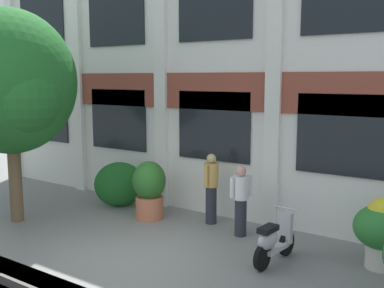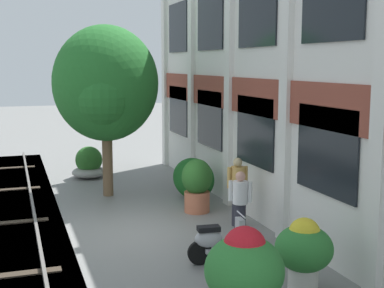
# 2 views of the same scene
# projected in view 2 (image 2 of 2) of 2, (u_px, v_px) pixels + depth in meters

# --- Properties ---
(ground_plane) EXTENTS (80.00, 80.00, 0.00)m
(ground_plane) POSITION_uv_depth(u_px,v_px,m) (131.00, 232.00, 12.51)
(ground_plane) COLOR slate
(apartment_facade) EXTENTS (16.16, 0.64, 7.48)m
(apartment_facade) POSITION_uv_depth(u_px,v_px,m) (265.00, 71.00, 13.03)
(apartment_facade) COLOR silver
(apartment_facade) RESTS_ON ground
(rail_tracks) EXTENTS (23.80, 2.80, 0.43)m
(rail_tracks) POSITION_uv_depth(u_px,v_px,m) (4.00, 251.00, 11.62)
(rail_tracks) COLOR #5B5449
(rail_tracks) RESTS_ON ground
(broadleaf_tree) EXTENTS (3.21, 3.06, 5.02)m
(broadleaf_tree) POSITION_uv_depth(u_px,v_px,m) (106.00, 86.00, 15.52)
(broadleaf_tree) COLOR brown
(broadleaf_tree) RESTS_ON ground
(potted_plant_stone_basin) EXTENTS (1.18, 1.18, 1.58)m
(potted_plant_stone_basin) POSITION_uv_depth(u_px,v_px,m) (244.00, 272.00, 7.81)
(potted_plant_stone_basin) COLOR #333333
(potted_plant_stone_basin) RESTS_ON ground
(potted_plant_glazed_jar) EXTENTS (0.81, 0.81, 1.42)m
(potted_plant_glazed_jar) POSITION_uv_depth(u_px,v_px,m) (197.00, 184.00, 14.11)
(potted_plant_glazed_jar) COLOR #B76647
(potted_plant_glazed_jar) RESTS_ON ground
(potted_plant_ribbed_drum) EXTENTS (1.00, 1.00, 1.31)m
(potted_plant_ribbed_drum) POSITION_uv_depth(u_px,v_px,m) (304.00, 249.00, 9.15)
(potted_plant_ribbed_drum) COLOR beige
(potted_plant_ribbed_drum) RESTS_ON ground
(potted_plant_wide_bowl) EXTENTS (1.18, 1.18, 1.09)m
(potted_plant_wide_bowl) POSITION_uv_depth(u_px,v_px,m) (89.00, 165.00, 18.43)
(potted_plant_wide_bowl) COLOR gray
(potted_plant_wide_bowl) RESTS_ON ground
(scooter_second_parked) EXTENTS (0.50, 1.38, 0.98)m
(scooter_second_parked) POSITION_uv_depth(u_px,v_px,m) (219.00, 242.00, 10.50)
(scooter_second_parked) COLOR black
(scooter_second_parked) RESTS_ON ground
(resident_by_doorway) EXTENTS (0.34, 0.46, 1.55)m
(resident_by_doorway) POSITION_uv_depth(u_px,v_px,m) (240.00, 203.00, 11.89)
(resident_by_doorway) COLOR #282833
(resident_by_doorway) RESTS_ON ground
(resident_watching_tracks) EXTENTS (0.34, 0.53, 1.67)m
(resident_watching_tracks) POSITION_uv_depth(u_px,v_px,m) (237.00, 189.00, 12.90)
(resident_watching_tracks) COLOR #282833
(resident_watching_tracks) RESTS_ON ground
(topiary_hedge) EXTENTS (1.47, 1.40, 1.21)m
(topiary_hedge) POSITION_uv_depth(u_px,v_px,m) (193.00, 179.00, 15.48)
(topiary_hedge) COLOR #19561E
(topiary_hedge) RESTS_ON ground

